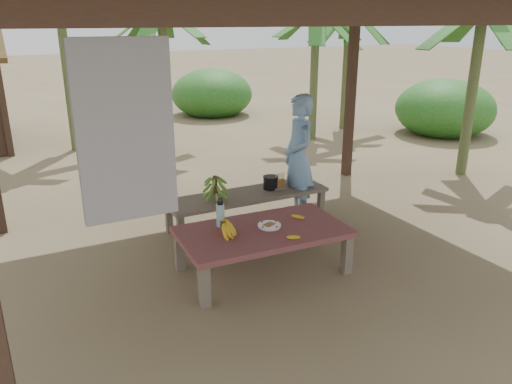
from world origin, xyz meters
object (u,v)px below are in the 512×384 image
ripe_banana_bunch (222,228)px  cooking_pot (271,183)px  work_table (263,235)px  bench (248,197)px  plate (269,226)px  woman (298,158)px  water_flask (220,214)px

ripe_banana_bunch → cooking_pot: (1.27, 1.23, -0.05)m
work_table → bench: bearing=73.3°
cooking_pot → plate: bearing=-119.6°
plate → work_table: bearing=-169.7°
woman → cooking_pot: bearing=-90.3°
bench → ripe_banana_bunch: bearing=-126.8°
ripe_banana_bunch → cooking_pot: bearing=44.1°
bench → water_flask: (-0.81, -0.96, 0.24)m
work_table → plate: bearing=13.1°
bench → plate: bearing=-105.8°
work_table → water_flask: (-0.37, 0.30, 0.20)m
work_table → cooking_pot: size_ratio=9.09×
woman → bench: bearing=-82.9°
bench → ripe_banana_bunch: ripe_banana_bunch is taller
cooking_pot → woman: (0.39, -0.07, 0.33)m
ripe_banana_bunch → cooking_pot: 1.77m
water_flask → cooking_pot: water_flask is taller
work_table → plate: plate is taller
bench → cooking_pot: 0.39m
cooking_pot → water_flask: bearing=-140.1°
water_flask → plate: bearing=-31.6°
work_table → woman: 1.75m
water_flask → bench: bearing=49.7°
work_table → cooking_pot: (0.81, 1.28, 0.10)m
cooking_pot → woman: 0.51m
water_flask → woman: (1.56, 0.91, 0.23)m
plate → cooking_pot: (0.72, 1.26, 0.02)m
ripe_banana_bunch → cooking_pot: size_ratio=1.41×
bench → cooking_pot: cooking_pot is taller
work_table → ripe_banana_bunch: size_ratio=6.45×
ripe_banana_bunch → water_flask: size_ratio=0.88×
bench → work_table: bearing=-109.4°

